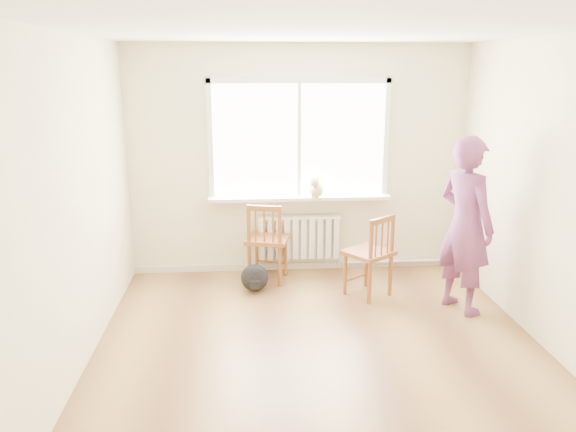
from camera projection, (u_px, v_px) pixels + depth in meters
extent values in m
plane|color=olive|center=(323.00, 359.00, 4.82)|extent=(4.50, 4.50, 0.00)
plane|color=white|center=(329.00, 29.00, 4.13)|extent=(4.50, 4.50, 0.00)
cube|color=beige|center=(299.00, 161.00, 6.64)|extent=(4.00, 0.01, 2.70)
cube|color=white|center=(299.00, 140.00, 6.56)|extent=(2.00, 0.02, 1.30)
cube|color=white|center=(299.00, 81.00, 6.37)|extent=(2.12, 0.05, 0.06)
cube|color=white|center=(210.00, 141.00, 6.46)|extent=(0.06, 0.05, 1.42)
cube|color=white|center=(386.00, 140.00, 6.62)|extent=(0.06, 0.05, 1.42)
cube|color=white|center=(299.00, 140.00, 6.54)|extent=(0.04, 0.05, 1.30)
cube|color=white|center=(299.00, 198.00, 6.65)|extent=(2.15, 0.22, 0.04)
cube|color=white|center=(299.00, 237.00, 6.83)|extent=(1.00, 0.02, 0.55)
cube|color=white|center=(299.00, 238.00, 6.78)|extent=(1.00, 0.10, 0.51)
cube|color=white|center=(299.00, 217.00, 6.72)|extent=(1.00, 0.12, 0.03)
cylinder|color=silver|center=(398.00, 261.00, 7.00)|extent=(1.40, 0.04, 0.04)
cube|color=beige|center=(298.00, 266.00, 6.97)|extent=(4.00, 0.03, 0.08)
cube|color=brown|center=(268.00, 239.00, 6.49)|extent=(0.56, 0.55, 0.04)
cylinder|color=brown|center=(286.00, 256.00, 6.69)|extent=(0.04, 0.04, 0.50)
cylinder|color=brown|center=(257.00, 254.00, 6.76)|extent=(0.04, 0.04, 0.50)
cylinder|color=brown|center=(280.00, 266.00, 6.36)|extent=(0.04, 0.04, 0.50)
cylinder|color=brown|center=(249.00, 264.00, 6.42)|extent=(0.04, 0.04, 0.50)
cylinder|color=brown|center=(280.00, 247.00, 6.30)|extent=(0.04, 0.04, 0.94)
cylinder|color=brown|center=(249.00, 245.00, 6.36)|extent=(0.04, 0.04, 0.94)
cube|color=brown|center=(264.00, 208.00, 6.22)|extent=(0.38, 0.14, 0.06)
cylinder|color=brown|center=(273.00, 226.00, 6.25)|extent=(0.02, 0.02, 0.38)
cylinder|color=brown|center=(264.00, 226.00, 6.27)|extent=(0.02, 0.02, 0.38)
cylinder|color=brown|center=(255.00, 225.00, 6.29)|extent=(0.02, 0.02, 0.38)
cube|color=brown|center=(369.00, 253.00, 6.06)|extent=(0.62, 0.62, 0.04)
cylinder|color=brown|center=(366.00, 266.00, 6.36)|extent=(0.04, 0.04, 0.49)
cylinder|color=brown|center=(345.00, 273.00, 6.14)|extent=(0.04, 0.04, 0.49)
cylinder|color=brown|center=(390.00, 274.00, 6.11)|extent=(0.04, 0.04, 0.49)
cylinder|color=brown|center=(369.00, 282.00, 5.89)|extent=(0.04, 0.04, 0.49)
cylinder|color=brown|center=(391.00, 255.00, 6.05)|extent=(0.04, 0.04, 0.92)
cylinder|color=brown|center=(370.00, 263.00, 5.83)|extent=(0.04, 0.04, 0.92)
cube|color=brown|center=(383.00, 220.00, 5.83)|extent=(0.32, 0.25, 0.06)
cylinder|color=brown|center=(388.00, 236.00, 5.94)|extent=(0.02, 0.02, 0.37)
cylinder|color=brown|center=(382.00, 238.00, 5.88)|extent=(0.02, 0.02, 0.37)
cylinder|color=brown|center=(376.00, 240.00, 5.82)|extent=(0.02, 0.02, 0.37)
imported|color=#C24048|center=(466.00, 225.00, 5.60)|extent=(0.67, 0.78, 1.80)
ellipsoid|color=beige|center=(316.00, 189.00, 6.56)|extent=(0.25, 0.31, 0.20)
sphere|color=beige|center=(315.00, 183.00, 6.41)|extent=(0.11, 0.11, 0.11)
cone|color=beige|center=(312.00, 178.00, 6.40)|extent=(0.04, 0.04, 0.05)
cone|color=beige|center=(317.00, 178.00, 6.39)|extent=(0.04, 0.04, 0.05)
cylinder|color=beige|center=(318.00, 191.00, 6.71)|extent=(0.07, 0.18, 0.02)
cylinder|color=beige|center=(312.00, 195.00, 6.48)|extent=(0.02, 0.02, 0.10)
cylinder|color=beige|center=(317.00, 195.00, 6.47)|extent=(0.02, 0.02, 0.10)
ellipsoid|color=black|center=(255.00, 278.00, 6.26)|extent=(0.33, 0.26, 0.31)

